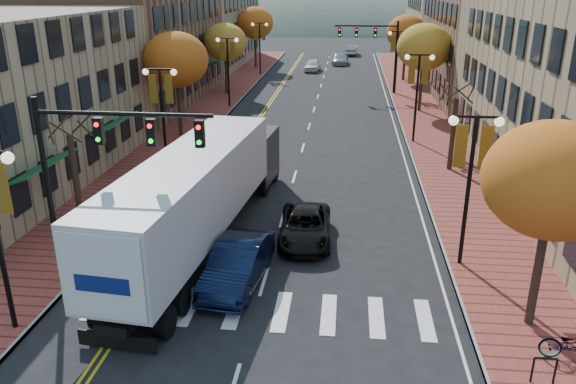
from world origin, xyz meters
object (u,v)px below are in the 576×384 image
(navy_sedan, at_px, (237,264))
(black_suv, at_px, (305,226))
(semi_truck, at_px, (203,187))
(bicycle, at_px, (574,346))

(navy_sedan, relative_size, black_suv, 1.03)
(semi_truck, xyz_separation_m, bicycle, (12.68, -7.07, -1.83))
(semi_truck, relative_size, black_suv, 3.64)
(semi_truck, bearing_deg, black_suv, 12.56)
(bicycle, bearing_deg, navy_sedan, 81.50)
(semi_truck, distance_m, navy_sedan, 4.36)
(navy_sedan, distance_m, bicycle, 11.21)
(navy_sedan, xyz_separation_m, black_suv, (2.20, 3.97, -0.15))
(semi_truck, xyz_separation_m, navy_sedan, (2.07, -3.45, -1.68))
(black_suv, height_order, bicycle, black_suv)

